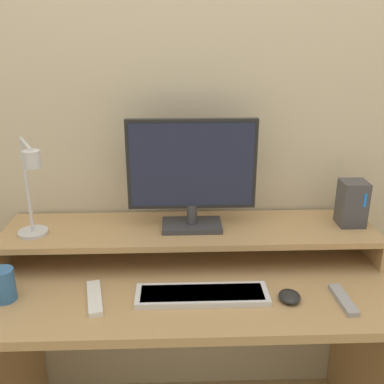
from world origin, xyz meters
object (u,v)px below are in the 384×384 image
Objects in this scene: remote_control at (95,298)px; monitor at (192,172)px; keyboard at (202,295)px; mouse at (290,296)px; remote_secondary at (343,300)px; mug at (3,285)px; router_dock at (352,203)px; desk_lamp at (31,193)px.

monitor is at bearing 41.52° from remote_control.
keyboard is 5.24× the size of mouse.
monitor is 2.80× the size of remote_secondary.
mug is at bearing -156.15° from monitor.
mug reaches higher than mouse.
router_dock is at bearing 17.61° from remote_control.
remote_secondary is (0.96, -0.21, -0.28)m from desk_lamp.
monitor reaches higher than mouse.
desk_lamp reaches higher than remote_secondary.
remote_control is at bearing 177.14° from remote_secondary.
desk_lamp is at bearing 140.34° from remote_control.
remote_control is at bearing -179.53° from keyboard.
mouse is at bearing -133.33° from router_dock.
desk_lamp is (-0.52, -0.10, -0.03)m from monitor.
desk_lamp is 0.39m from remote_control.
router_dock is at bearing 68.80° from remote_secondary.
router_dock reaches higher than remote_control.
monitor is 2.38× the size of remote_control.
router_dock reaches higher than mouse.
keyboard is at bearing -17.51° from desk_lamp.
router_dock is 0.40× the size of keyboard.
desk_lamp is at bearing -174.37° from router_dock.
remote_control is at bearing -39.66° from desk_lamp.
mug is at bearing 177.08° from remote_secondary.
router_dock is at bearing 46.67° from mouse.
keyboard is at bearing 174.59° from remote_secondary.
desk_lamp is at bearing 166.40° from mouse.
remote_control is 1.18× the size of remote_secondary.
keyboard is 0.61m from mug.
desk_lamp is at bearing 162.49° from keyboard.
desk_lamp is 2.18× the size of remote_secondary.
mouse is at bearing -45.66° from monitor.
mug is (-0.60, 0.01, 0.04)m from keyboard.
router_dock is 1.19m from mug.
router_dock is at bearing 0.69° from monitor.
router_dock is at bearing 26.68° from keyboard.
desk_lamp is 1.03m from remote_secondary.
mouse is (-0.28, -0.30, -0.18)m from router_dock.
mouse is (0.80, -0.19, -0.28)m from desk_lamp.
keyboard is 0.33m from remote_control.
desk_lamp reaches higher than router_dock.
keyboard is (-0.55, -0.28, -0.19)m from router_dock.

